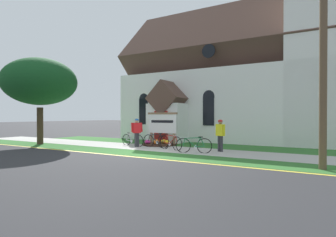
% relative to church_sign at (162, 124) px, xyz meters
% --- Properties ---
extents(ground, '(140.00, 140.00, 0.00)m').
position_rel_church_sign_xyz_m(ground, '(0.99, 0.38, -1.29)').
color(ground, '#2B2B2D').
extents(sidewalk_slab, '(32.00, 2.54, 0.01)m').
position_rel_church_sign_xyz_m(sidewalk_slab, '(2.08, -1.68, -1.29)').
color(sidewalk_slab, '#A8A59E').
rests_on(sidewalk_slab, ground).
extents(grass_verge, '(32.00, 1.80, 0.01)m').
position_rel_church_sign_xyz_m(grass_verge, '(2.08, -3.85, -1.29)').
color(grass_verge, '#2D6628').
rests_on(grass_verge, ground).
extents(church_lawn, '(24.00, 2.79, 0.01)m').
position_rel_church_sign_xyz_m(church_lawn, '(2.08, 0.98, -1.29)').
color(church_lawn, '#2D6628').
rests_on(church_lawn, ground).
extents(curb_paint_stripe, '(28.00, 0.16, 0.01)m').
position_rel_church_sign_xyz_m(curb_paint_stripe, '(2.08, -4.90, -1.29)').
color(curb_paint_stripe, yellow).
rests_on(curb_paint_stripe, ground).
extents(church_building, '(15.25, 9.79, 13.76)m').
position_rel_church_sign_xyz_m(church_building, '(2.61, 6.08, 3.25)').
color(church_building, white).
rests_on(church_building, ground).
extents(church_sign, '(2.07, 0.13, 1.99)m').
position_rel_church_sign_xyz_m(church_sign, '(0.00, 0.00, 0.00)').
color(church_sign, '#7F6047').
rests_on(church_sign, ground).
extents(flower_bed, '(2.01, 2.01, 0.34)m').
position_rel_church_sign_xyz_m(flower_bed, '(-0.01, -0.38, -1.20)').
color(flower_bed, '#382319').
rests_on(flower_bed, ground).
extents(bicycle_red, '(1.68, 0.56, 0.81)m').
position_rel_church_sign_xyz_m(bicycle_red, '(3.25, -2.42, -0.92)').
color(bicycle_red, black).
rests_on(bicycle_red, ground).
extents(bicycle_blue, '(1.75, 0.14, 0.85)m').
position_rel_church_sign_xyz_m(bicycle_blue, '(0.48, -1.47, -0.91)').
color(bicycle_blue, black).
rests_on(bicycle_blue, ground).
extents(bicycle_silver, '(1.64, 0.57, 0.84)m').
position_rel_church_sign_xyz_m(bicycle_silver, '(1.66, -1.91, -0.92)').
color(bicycle_silver, black).
rests_on(bicycle_silver, ground).
extents(bicycle_white, '(1.75, 0.31, 0.80)m').
position_rel_church_sign_xyz_m(bicycle_white, '(-1.14, -1.51, -0.93)').
color(bicycle_white, black).
rests_on(bicycle_white, ground).
extents(cyclist_in_orange_jersey, '(0.57, 0.43, 1.59)m').
position_rel_church_sign_xyz_m(cyclist_in_orange_jersey, '(4.19, -1.35, -0.37)').
color(cyclist_in_orange_jersey, '#2D2D33').
rests_on(cyclist_in_orange_jersey, ground).
extents(cyclist_in_white_jersey, '(0.45, 0.55, 1.62)m').
position_rel_church_sign_xyz_m(cyclist_in_white_jersey, '(-0.63, -1.77, -0.35)').
color(cyclist_in_white_jersey, '#2D2D33').
rests_on(cyclist_in_white_jersey, ground).
extents(utility_pole, '(3.12, 0.28, 8.80)m').
position_rel_church_sign_xyz_m(utility_pole, '(8.57, -3.95, 3.58)').
color(utility_pole, brown).
rests_on(utility_pole, ground).
extents(yard_deciduous_tree, '(3.31, 3.31, 5.46)m').
position_rel_church_sign_xyz_m(yard_deciduous_tree, '(-3.58, 5.17, 2.58)').
color(yard_deciduous_tree, '#4C3823').
rests_on(yard_deciduous_tree, ground).
extents(verge_sapling, '(4.50, 4.50, 5.38)m').
position_rel_church_sign_xyz_m(verge_sapling, '(-6.80, -3.58, 2.60)').
color(verge_sapling, '#3D2D1E').
rests_on(verge_sapling, ground).
extents(distant_hill, '(89.43, 50.26, 20.07)m').
position_rel_church_sign_xyz_m(distant_hill, '(-5.65, 67.21, -1.29)').
color(distant_hill, '#847A5B').
rests_on(distant_hill, ground).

